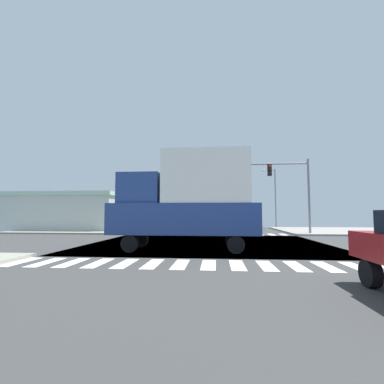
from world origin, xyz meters
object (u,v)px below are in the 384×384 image
Objects in this scene: street_lamp at (273,192)px; pickup_crossing_2 at (191,218)px; traffic_signal_mast at (275,178)px; sedan_leading_1 at (168,219)px; bank_building at (58,212)px; box_truck_outer_2 at (189,198)px.

street_lamp reaches higher than pickup_crossing_2.
sedan_leading_1 is at bearing 144.93° from traffic_signal_mast.
bank_building is 22.84m from box_truck_outer_2.
bank_building is 2.32× the size of box_truck_outer_2.
bank_building is at bearing 45.49° from box_truck_outer_2.
pickup_crossing_2 is (-9.76, -7.29, -3.19)m from street_lamp.
bank_building is 3.28× the size of pickup_crossing_2.
street_lamp is 1.03× the size of box_truck_outer_2.
sedan_leading_1 is (-12.76, -3.62, -3.37)m from street_lamp.
box_truck_outer_2 reaches higher than pickup_crossing_2.
pickup_crossing_2 is 14.88m from box_truck_outer_2.
bank_building is (-22.77, 5.05, -2.87)m from traffic_signal_mast.
street_lamp is 1.73× the size of sedan_leading_1.
bank_building is 15.17m from pickup_crossing_2.
street_lamp is 13.68m from sedan_leading_1.
sedan_leading_1 is 0.60× the size of box_truck_outer_2.
pickup_crossing_2 is 4.74m from sedan_leading_1.
street_lamp is 1.46× the size of pickup_crossing_2.
traffic_signal_mast reaches higher than box_truck_outer_2.
sedan_leading_1 is at bearing -50.73° from pickup_crossing_2.
street_lamp is at bearing -21.24° from box_truck_outer_2.
street_lamp is 12.59m from pickup_crossing_2.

